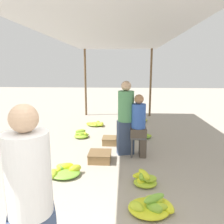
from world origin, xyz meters
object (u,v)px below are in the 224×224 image
(banana_pile_right_0, at_px, (151,206))
(banana_pile_right_1, at_px, (140,120))
(crate_mid, at_px, (110,141))
(banana_pile_right_2, at_px, (145,179))
(vendor_seated, at_px, (139,124))
(banana_pile_left_0, at_px, (65,171))
(banana_pile_left_2, at_px, (81,135))
(stool, at_px, (138,140))
(vendor_foreground, at_px, (31,202))
(crate_near, at_px, (100,157))
(shopper_walking_mid, at_px, (126,117))
(banana_pile_left_1, at_px, (96,124))
(banana_pile_right_3, at_px, (140,134))

(banana_pile_right_0, distance_m, banana_pile_right_1, 5.04)
(banana_pile_right_1, height_order, crate_mid, crate_mid)
(banana_pile_right_2, bearing_deg, vendor_seated, 91.67)
(banana_pile_left_0, bearing_deg, banana_pile_left_2, 93.29)
(banana_pile_left_2, xyz_separation_m, crate_mid, (0.84, -0.46, 0.00))
(stool, xyz_separation_m, banana_pile_left_2, (-1.49, 1.17, -0.27))
(vendor_foreground, relative_size, banana_pile_right_1, 2.76)
(banana_pile_left_0, distance_m, crate_mid, 1.81)
(stool, height_order, banana_pile_left_0, stool)
(vendor_seated, relative_size, banana_pile_right_1, 2.27)
(banana_pile_right_0, height_order, crate_near, banana_pile_right_0)
(banana_pile_left_2, distance_m, crate_mid, 0.96)
(banana_pile_right_1, relative_size, crate_near, 1.30)
(banana_pile_right_2, bearing_deg, crate_near, 133.55)
(banana_pile_left_2, bearing_deg, banana_pile_right_1, 48.14)
(vendor_foreground, height_order, banana_pile_right_2, vendor_foreground)
(banana_pile_right_0, xyz_separation_m, shopper_walking_mid, (-0.35, 2.01, 0.76))
(banana_pile_left_2, relative_size, banana_pile_right_0, 0.61)
(banana_pile_left_1, distance_m, banana_pile_right_1, 1.66)
(vendor_seated, xyz_separation_m, banana_pile_right_2, (0.04, -1.23, -0.60))
(banana_pile_left_2, distance_m, banana_pile_right_1, 2.62)
(vendor_foreground, relative_size, vendor_seated, 1.22)
(vendor_foreground, distance_m, banana_pile_right_2, 2.23)
(shopper_walking_mid, bearing_deg, banana_pile_right_3, 71.37)
(vendor_seated, height_order, banana_pile_left_0, vendor_seated)
(stool, bearing_deg, crate_near, -157.04)
(banana_pile_right_0, bearing_deg, banana_pile_right_3, 88.92)
(banana_pile_right_0, bearing_deg, banana_pile_left_1, 106.95)
(stool, bearing_deg, crate_mid, 132.71)
(banana_pile_left_0, relative_size, banana_pile_right_0, 0.90)
(banana_pile_left_1, distance_m, crate_near, 2.81)
(banana_pile_left_1, xyz_separation_m, banana_pile_right_0, (1.33, -4.35, 0.03))
(banana_pile_right_1, bearing_deg, stool, -94.75)
(vendor_foreground, height_order, shopper_walking_mid, vendor_foreground)
(stool, relative_size, banana_pile_right_3, 0.72)
(banana_pile_left_0, xyz_separation_m, shopper_walking_mid, (1.10, 1.05, 0.77))
(vendor_seated, distance_m, banana_pile_right_0, 2.02)
(banana_pile_left_0, height_order, banana_pile_right_2, banana_pile_right_2)
(banana_pile_left_1, distance_m, banana_pile_right_3, 1.79)
(banana_pile_right_3, bearing_deg, banana_pile_right_2, -91.77)
(crate_near, height_order, shopper_walking_mid, shopper_walking_mid)
(banana_pile_left_2, bearing_deg, vendor_seated, -37.69)
(crate_near, bearing_deg, banana_pile_right_1, 73.01)
(vendor_seated, bearing_deg, crate_mid, 133.59)
(banana_pile_right_0, distance_m, crate_near, 1.81)
(banana_pile_right_0, bearing_deg, crate_mid, 105.43)
(banana_pile_left_2, distance_m, banana_pile_right_2, 2.86)
(banana_pile_left_1, bearing_deg, crate_near, -80.67)
(stool, distance_m, banana_pile_left_1, 2.75)
(vendor_seated, xyz_separation_m, banana_pile_right_0, (0.05, -1.92, -0.62))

